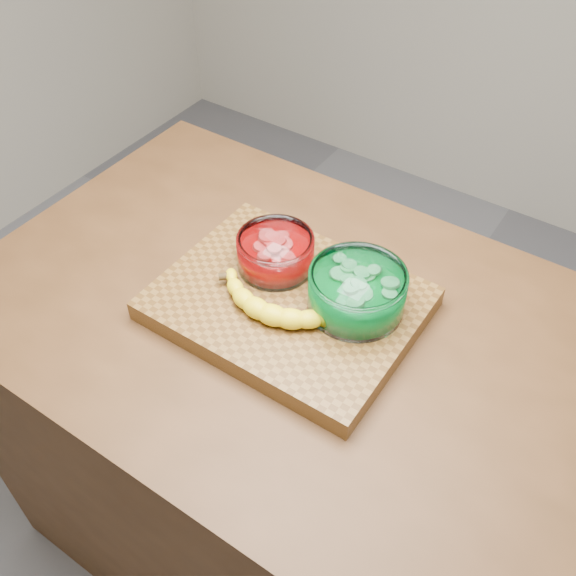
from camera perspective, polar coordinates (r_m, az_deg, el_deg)
The scene contains 6 objects.
ground at distance 1.93m, azimuth 0.00°, elevation -20.59°, with size 3.50×3.50×0.00m, color #5E5E63.
counter at distance 1.53m, azimuth 0.00°, elevation -13.62°, with size 1.20×0.80×0.90m, color #4C2E16.
cutting_board at distance 1.15m, azimuth 0.00°, elevation -1.40°, with size 0.45×0.35×0.04m, color brown.
bowl_red at distance 1.18m, azimuth -1.12°, elevation 3.18°, with size 0.14×0.14×0.07m.
bowl_green at distance 1.10m, azimuth 6.14°, elevation -0.32°, with size 0.17×0.17×0.08m.
banana at distance 1.11m, azimuth -0.74°, elevation -0.98°, with size 0.27×0.14×0.04m, color yellow, non-canonical shape.
Camera 1 is at (0.44, -0.66, 1.76)m, focal length 40.00 mm.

